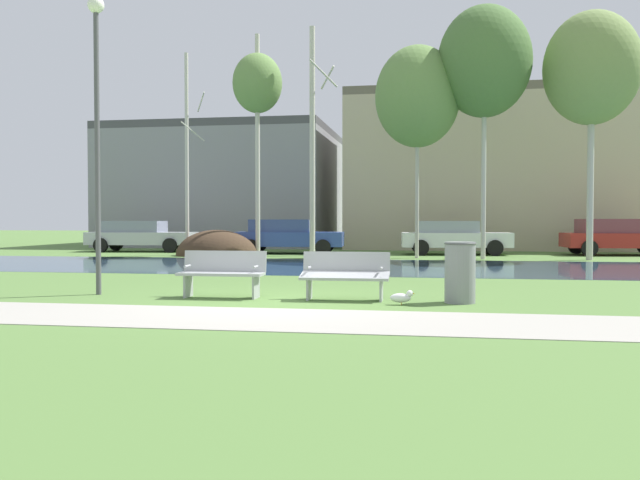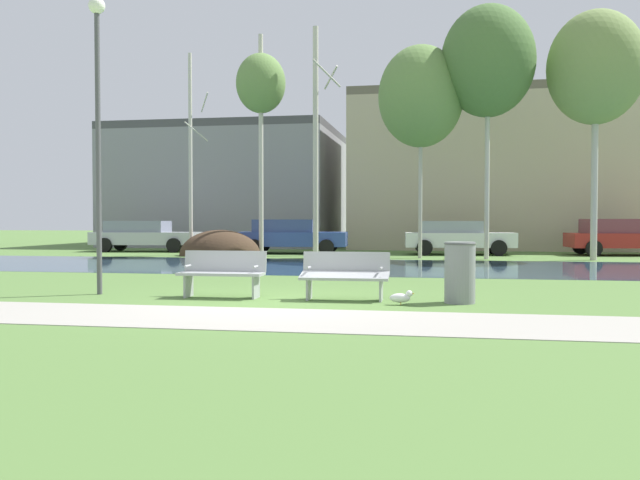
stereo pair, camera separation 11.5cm
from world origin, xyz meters
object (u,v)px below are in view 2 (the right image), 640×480
parked_hatch_third_white (457,237)px  seagull (401,297)px  bench_right (345,274)px  bench_left (222,272)px  parked_van_nearest_silver (144,235)px  streetlamp (98,99)px  trash_bin (460,272)px  parked_sedan_second_blue (291,235)px  parked_wagon_fourth_red (620,236)px

parked_hatch_third_white → seagull: bearing=-94.7°
bench_right → seagull: (1.04, -0.53, -0.34)m
bench_right → seagull: bench_right is taller
bench_left → bench_right: 2.32m
parked_van_nearest_silver → bench_right: bearing=-55.0°
streetlamp → seagull: bearing=-6.0°
bench_right → trash_bin: (2.04, -0.07, 0.08)m
parked_van_nearest_silver → bench_left: bearing=-60.8°
parked_sedan_second_blue → bench_right: bearing=-74.0°
seagull → parked_wagon_fourth_red: (7.92, 17.41, 0.65)m
bench_right → parked_hatch_third_white: size_ratio=0.35×
bench_right → seagull: 1.22m
trash_bin → parked_hatch_third_white: bearing=88.6°
parked_van_nearest_silver → parked_sedan_second_blue: size_ratio=1.04×
parked_van_nearest_silver → parked_sedan_second_blue: parked_sedan_second_blue is taller
streetlamp → bench_left: bearing=-2.0°
streetlamp → parked_sedan_second_blue: streetlamp is taller
trash_bin → parked_hatch_third_white: (0.39, 16.34, 0.20)m
parked_sedan_second_blue → trash_bin: bearing=-67.6°
seagull → parked_wagon_fourth_red: parked_wagon_fourth_red is taller
trash_bin → streetlamp: 7.62m
parked_van_nearest_silver → trash_bin: bearing=-50.7°
streetlamp → parked_van_nearest_silver: bearing=112.2°
bench_left → seagull: bearing=-9.0°
parked_sedan_second_blue → parked_wagon_fourth_red: size_ratio=1.07×
bench_left → trash_bin: bearing=-1.0°
parked_wagon_fourth_red → parked_van_nearest_silver: bearing=-179.1°
trash_bin → parked_wagon_fourth_red: size_ratio=0.24×
trash_bin → streetlamp: (-6.89, 0.16, 3.25)m
seagull → parked_hatch_third_white: size_ratio=0.09×
parked_sedan_second_blue → parked_hatch_third_white: parked_sedan_second_blue is taller
bench_left → seagull: size_ratio=3.74×
parked_van_nearest_silver → parked_wagon_fourth_red: 20.56m
trash_bin → parked_wagon_fourth_red: 18.32m
seagull → bench_right: bearing=152.9°
seagull → parked_wagon_fourth_red: 19.14m
bench_left → parked_wagon_fourth_red: size_ratio=0.36×
bench_left → seagull: (3.36, -0.53, -0.34)m
parked_sedan_second_blue → seagull: bearing=-71.2°
seagull → parked_wagon_fourth_red: bearing=65.5°
trash_bin → streetlamp: size_ratio=0.19×
bench_right → parked_sedan_second_blue: (-4.58, 15.99, 0.30)m
bench_left → parked_wagon_fourth_red: (11.29, 16.88, 0.31)m
parked_van_nearest_silver → parked_hatch_third_white: (14.02, -0.30, 0.00)m
bench_left → parked_wagon_fourth_red: parked_wagon_fourth_red is taller
parked_wagon_fourth_red → parked_sedan_second_blue: bearing=-176.3°
seagull → parked_wagon_fourth_red: size_ratio=0.10×
bench_left → parked_wagon_fourth_red: bearing=56.2°
streetlamp → parked_van_nearest_silver: size_ratio=1.17×
streetlamp → parked_sedan_second_blue: (0.27, 15.91, -3.02)m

